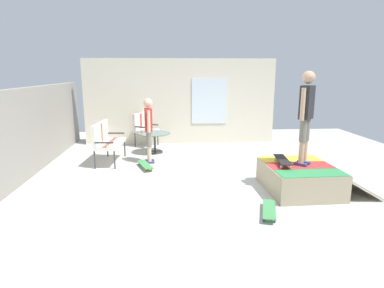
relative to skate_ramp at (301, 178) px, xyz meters
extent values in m
cube|color=beige|center=(0.74, 1.63, -0.30)|extent=(12.00, 12.00, 0.10)
cube|color=gray|center=(0.74, 5.63, 0.71)|extent=(9.00, 0.20, 1.92)
cube|color=beige|center=(4.54, 2.13, 1.08)|extent=(0.20, 6.00, 2.67)
cube|color=silver|center=(4.43, 1.23, 1.10)|extent=(0.03, 1.10, 1.40)
cube|color=tan|center=(0.00, 0.03, -0.01)|extent=(1.49, 1.28, 0.50)
cube|color=#338C4C|center=(-0.49, 0.02, 0.25)|extent=(0.49, 1.22, 0.01)
cube|color=red|center=(0.00, 0.03, 0.25)|extent=(0.49, 1.22, 0.01)
cube|color=yellow|center=(0.49, 0.04, 0.25)|extent=(0.49, 1.22, 0.01)
cylinder|color=#B2B2B7|center=(-0.01, 0.63, 0.22)|extent=(1.40, 0.08, 0.05)
cube|color=tan|center=(0.02, -0.91, -0.03)|extent=(1.44, 0.74, 0.42)
cylinder|color=#38383D|center=(1.73, 3.81, -0.03)|extent=(0.04, 0.04, 0.44)
cylinder|color=#38383D|center=(2.90, 3.72, -0.03)|extent=(0.04, 0.04, 0.44)
cylinder|color=#38383D|center=(1.77, 4.28, -0.03)|extent=(0.04, 0.04, 0.44)
cylinder|color=#38383D|center=(2.93, 4.19, -0.03)|extent=(0.04, 0.04, 0.44)
cube|color=silver|center=(2.33, 4.00, 0.23)|extent=(1.29, 0.65, 0.08)
cube|color=#B74738|center=(2.33, 4.00, 0.27)|extent=(1.21, 0.19, 0.00)
cube|color=silver|center=(2.35, 4.23, 0.52)|extent=(1.25, 0.18, 0.50)
cube|color=#B74738|center=(2.35, 4.23, 0.52)|extent=(0.11, 0.09, 0.46)
cube|color=#38383D|center=(1.73, 4.05, 0.39)|extent=(0.08, 0.47, 0.04)
cube|color=#38383D|center=(2.93, 3.95, 0.39)|extent=(0.08, 0.47, 0.04)
cylinder|color=#38383D|center=(3.78, 3.15, -0.03)|extent=(0.04, 0.04, 0.44)
cylinder|color=#38383D|center=(4.23, 2.86, -0.03)|extent=(0.04, 0.04, 0.44)
cylinder|color=#38383D|center=(4.03, 3.55, -0.03)|extent=(0.04, 0.04, 0.44)
cylinder|color=#38383D|center=(4.48, 3.25, -0.03)|extent=(0.04, 0.04, 0.44)
cube|color=silver|center=(4.13, 3.20, 0.23)|extent=(0.82, 0.80, 0.08)
cube|color=#B74738|center=(4.13, 3.20, 0.27)|extent=(0.54, 0.40, 0.00)
cube|color=silver|center=(4.26, 3.40, 0.52)|extent=(0.56, 0.40, 0.50)
cube|color=#B74738|center=(4.26, 3.40, 0.52)|extent=(0.13, 0.12, 0.46)
cube|color=#38383D|center=(3.89, 3.36, 0.39)|extent=(0.29, 0.42, 0.04)
cube|color=#38383D|center=(4.37, 3.05, 0.39)|extent=(0.29, 0.42, 0.04)
cylinder|color=#38383D|center=(3.25, 2.92, 0.02)|extent=(0.06, 0.06, 0.55)
cylinder|color=#38383D|center=(3.25, 2.92, -0.24)|extent=(0.44, 0.44, 0.03)
cylinder|color=slate|center=(3.25, 2.92, 0.31)|extent=(0.90, 0.90, 0.02)
cube|color=navy|center=(2.15, 3.01, -0.23)|extent=(0.13, 0.25, 0.05)
cylinder|color=beige|center=(2.15, 3.01, -0.01)|extent=(0.10, 0.10, 0.38)
cylinder|color=slate|center=(2.15, 3.01, 0.37)|extent=(0.13, 0.13, 0.38)
cube|color=navy|center=(2.32, 3.03, -0.23)|extent=(0.13, 0.25, 0.05)
cylinder|color=beige|center=(2.32, 3.03, -0.01)|extent=(0.10, 0.10, 0.38)
cylinder|color=slate|center=(2.32, 3.03, 0.37)|extent=(0.13, 0.13, 0.38)
cube|color=red|center=(2.24, 3.02, 0.84)|extent=(0.34, 0.21, 0.56)
sphere|color=beige|center=(2.24, 3.02, 1.26)|extent=(0.22, 0.22, 0.22)
cylinder|color=beige|center=(2.04, 3.00, 0.82)|extent=(0.08, 0.08, 0.54)
cylinder|color=beige|center=(2.44, 3.04, 0.82)|extent=(0.08, 0.08, 0.54)
cube|color=navy|center=(-0.03, 0.03, 0.28)|extent=(0.24, 0.25, 0.05)
cylinder|color=tan|center=(-0.03, 0.03, 0.51)|extent=(0.10, 0.10, 0.42)
cylinder|color=slate|center=(-0.03, 0.03, 0.93)|extent=(0.13, 0.13, 0.42)
cube|color=navy|center=(0.10, -0.08, 0.28)|extent=(0.24, 0.25, 0.05)
cylinder|color=tan|center=(0.10, -0.08, 0.51)|extent=(0.10, 0.10, 0.42)
cylinder|color=slate|center=(0.10, -0.08, 0.93)|extent=(0.13, 0.13, 0.42)
cube|color=#262628|center=(0.04, -0.03, 1.45)|extent=(0.36, 0.35, 0.62)
sphere|color=tan|center=(0.04, -0.03, 1.90)|extent=(0.24, 0.24, 0.24)
cylinder|color=tan|center=(-0.11, 0.11, 1.43)|extent=(0.08, 0.08, 0.59)
cylinder|color=tan|center=(0.18, -0.16, 1.43)|extent=(0.08, 0.08, 0.59)
cube|color=#3F8C4C|center=(1.73, 3.10, -0.16)|extent=(0.82, 0.45, 0.02)
cylinder|color=gold|center=(2.02, 3.11, -0.23)|extent=(0.06, 0.05, 0.06)
cylinder|color=gold|center=(1.97, 3.27, -0.23)|extent=(0.06, 0.05, 0.06)
cylinder|color=gold|center=(1.49, 2.93, -0.23)|extent=(0.06, 0.05, 0.06)
cylinder|color=gold|center=(1.44, 3.08, -0.23)|extent=(0.06, 0.05, 0.06)
cube|color=#3F8C4C|center=(-1.02, 0.93, -0.16)|extent=(0.82, 0.42, 0.02)
cylinder|color=#333333|center=(-0.78, 0.77, -0.23)|extent=(0.06, 0.04, 0.06)
cylinder|color=#333333|center=(-0.73, 0.93, -0.23)|extent=(0.06, 0.04, 0.06)
cylinder|color=#333333|center=(-1.31, 0.93, -0.23)|extent=(0.06, 0.04, 0.06)
cylinder|color=#333333|center=(-1.27, 1.09, -0.23)|extent=(0.06, 0.04, 0.06)
cube|color=black|center=(0.10, 0.34, 0.35)|extent=(0.82, 0.30, 0.01)
cylinder|color=silver|center=(0.36, 0.23, 0.28)|extent=(0.06, 0.04, 0.06)
cylinder|color=silver|center=(0.38, 0.39, 0.28)|extent=(0.06, 0.04, 0.06)
cylinder|color=silver|center=(-0.19, 0.30, 0.28)|extent=(0.06, 0.04, 0.06)
cylinder|color=silver|center=(-0.17, 0.46, 0.28)|extent=(0.06, 0.04, 0.06)
camera|label=1|loc=(-5.79, 2.54, 2.00)|focal=30.37mm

